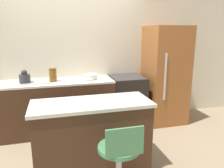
{
  "coord_description": "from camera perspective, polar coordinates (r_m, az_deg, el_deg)",
  "views": [
    {
      "loc": [
        -0.33,
        -3.38,
        1.73
      ],
      "look_at": [
        0.5,
        -0.3,
        0.95
      ],
      "focal_mm": 35.0,
      "sensor_mm": 36.0,
      "label": 1
    }
  ],
  "objects": [
    {
      "name": "stool_chair",
      "position": [
        2.33,
        2.0,
        -19.87
      ],
      "size": [
        0.43,
        0.43,
        0.89
      ],
      "color": "#B7B7BC",
      "rests_on": "ground_plane"
    },
    {
      "name": "wall_back",
      "position": [
        4.09,
        -10.53,
        7.42
      ],
      "size": [
        8.0,
        0.06,
        2.6
      ],
      "color": "beige",
      "rests_on": "ground_plane"
    },
    {
      "name": "ground_plane",
      "position": [
        3.81,
        -8.78,
        -13.49
      ],
      "size": [
        14.0,
        14.0,
        0.0
      ],
      "primitive_type": "plane",
      "color": "#998466"
    },
    {
      "name": "mixing_bowl",
      "position": [
        3.83,
        -5.72,
        1.96
      ],
      "size": [
        0.23,
        0.23,
        0.08
      ],
      "color": "white",
      "rests_on": "back_counter"
    },
    {
      "name": "kitchen_island",
      "position": [
        2.79,
        -5.14,
        -13.52
      ],
      "size": [
        1.43,
        0.58,
        0.91
      ],
      "color": "#422819",
      "rests_on": "ground_plane"
    },
    {
      "name": "kettle",
      "position": [
        3.8,
        -21.86,
        1.6
      ],
      "size": [
        0.18,
        0.18,
        0.21
      ],
      "color": "#333338",
      "rests_on": "back_counter"
    },
    {
      "name": "refrigerator",
      "position": [
        4.28,
        13.68,
        2.27
      ],
      "size": [
        0.71,
        0.73,
        1.82
      ],
      "color": "#995628",
      "rests_on": "ground_plane"
    },
    {
      "name": "oven_range",
      "position": [
        4.13,
        3.9,
        -4.31
      ],
      "size": [
        0.6,
        0.64,
        0.92
      ],
      "color": "black",
      "rests_on": "ground_plane"
    },
    {
      "name": "canister_jar",
      "position": [
        3.77,
        -15.19,
        2.38
      ],
      "size": [
        0.13,
        0.13,
        0.21
      ],
      "color": "brown",
      "rests_on": "back_counter"
    },
    {
      "name": "back_counter",
      "position": [
        3.93,
        -13.68,
        -5.69
      ],
      "size": [
        1.87,
        0.63,
        0.92
      ],
      "color": "#422819",
      "rests_on": "ground_plane"
    }
  ]
}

